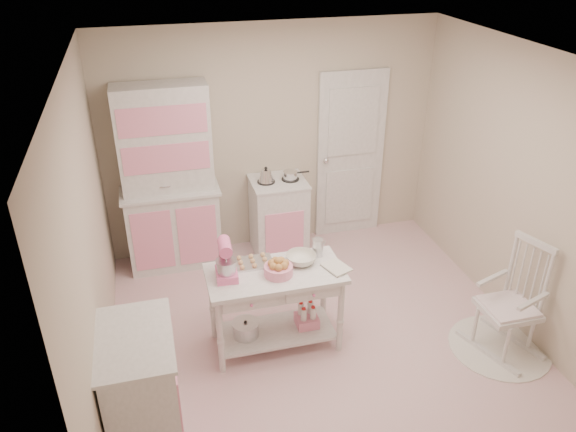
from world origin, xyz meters
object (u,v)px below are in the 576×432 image
at_px(hutch, 169,180).
at_px(rocking_chair, 510,299).
at_px(bread_basket, 278,270).
at_px(stand_mixer, 226,261).
at_px(work_table, 275,309).
at_px(stove, 279,216).
at_px(base_cabinet, 142,386).

bearing_deg(hutch, rocking_chair, -39.05).
xyz_separation_m(rocking_chair, bread_basket, (-1.97, 0.54, 0.30)).
relative_size(stand_mixer, bread_basket, 1.36).
xyz_separation_m(work_table, bread_basket, (0.02, -0.05, 0.45)).
distance_m(stove, bread_basket, 1.74).
xyz_separation_m(stand_mixer, bread_basket, (0.44, -0.07, -0.12)).
relative_size(base_cabinet, work_table, 0.77).
height_order(work_table, stand_mixer, stand_mixer).
bearing_deg(stove, rocking_chair, -54.49).
xyz_separation_m(hutch, bread_basket, (0.79, -1.70, -0.19)).
distance_m(hutch, bread_basket, 1.88).
distance_m(work_table, stand_mixer, 0.71).
distance_m(rocking_chair, stand_mixer, 2.52).
bearing_deg(bread_basket, stand_mixer, 170.96).
bearing_deg(stand_mixer, base_cabinet, -132.73).
height_order(rocking_chair, bread_basket, rocking_chair).
height_order(base_cabinet, rocking_chair, rocking_chair).
distance_m(stove, work_table, 1.66).
distance_m(stove, rocking_chair, 2.70).
distance_m(hutch, base_cabinet, 2.48).
relative_size(hutch, work_table, 1.73).
bearing_deg(rocking_chair, hutch, 121.95).
distance_m(rocking_chair, bread_basket, 2.07).
relative_size(base_cabinet, bread_basket, 3.68).
xyz_separation_m(base_cabinet, stand_mixer, (0.78, 0.75, 0.51)).
height_order(stove, work_table, stove).
height_order(base_cabinet, work_table, base_cabinet).
bearing_deg(stove, stand_mixer, -118.25).
bearing_deg(bread_basket, work_table, 111.80).
distance_m(stand_mixer, bread_basket, 0.46).
bearing_deg(stand_mixer, bread_basket, -5.57).
xyz_separation_m(stove, work_table, (-0.43, -1.60, -0.06)).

